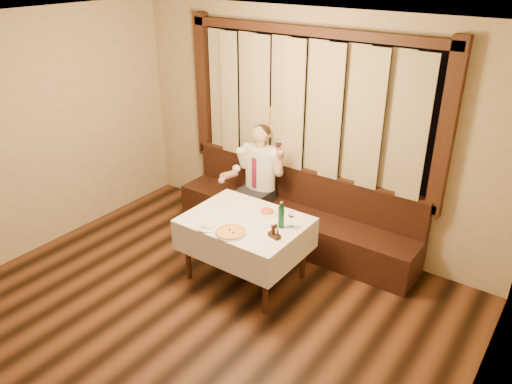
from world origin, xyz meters
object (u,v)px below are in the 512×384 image
Objects in this scene: banquette at (294,218)px; pasta_red at (267,210)px; pizza at (231,232)px; seated_man at (257,173)px; pasta_cream at (208,225)px; cruet_caddy at (274,233)px; green_bottle at (281,217)px; dining_table at (245,228)px.

banquette is 13.12× the size of pasta_red.
seated_man is at bearing 114.14° from pizza.
pizza is at bearing 9.14° from pasta_cream.
banquette is at bearing 10.14° from seated_man.
cruet_caddy is (0.66, 0.23, 0.02)m from pasta_cream.
seated_man reaches higher than pasta_cream.
banquette reaches higher than pasta_red.
banquette is 1.48m from pasta_cream.
pasta_cream is at bearing -77.10° from seated_man.
pizza is 1.36× the size of pasta_red.
pasta_cream is (-0.20, -1.39, 0.48)m from banquette.
pizza is 0.23× the size of seated_man.
banquette reaches higher than cruet_caddy.
banquette is at bearing 81.61° from pasta_cream.
green_bottle is 2.04× the size of cruet_caddy.
pasta_red is (0.11, -0.77, 0.48)m from banquette.
dining_table is 1.08m from seated_man.
pizza is at bearing -79.39° from dining_table.
banquette is 1.17m from green_bottle.
pasta_cream reaches higher than dining_table.
green_bottle is 0.23m from cruet_caddy.
pizza is 2.31× the size of cruet_caddy.
seated_man is at bearing 102.90° from pasta_cream.
cruet_caddy is (0.46, -0.13, 0.16)m from dining_table.
green_bottle reaches higher than banquette.
dining_table is 0.47m from green_bottle.
pizza is at bearing -130.47° from green_bottle.
pasta_red is at bearing 63.14° from pasta_cream.
cruet_caddy is at bearing -47.89° from pasta_red.
green_bottle is at bearing -66.85° from banquette.
dining_table is 0.50m from cruet_caddy.
pasta_red is at bearing -81.86° from banquette.
cruet_caddy is (0.46, -1.15, 0.50)m from banquette.
seated_man is (-0.30, 1.30, 0.04)m from pasta_cream.
dining_table is at bearing 178.65° from cruet_caddy.
banquette is at bearing 92.57° from pizza.
pizza is at bearing -65.86° from seated_man.
green_bottle reaches higher than dining_table.
pasta_red is 0.17× the size of seated_man.
banquette reaches higher than pizza.
dining_table is at bearing 60.76° from pasta_cream.
cruet_caddy reaches higher than pasta_red.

